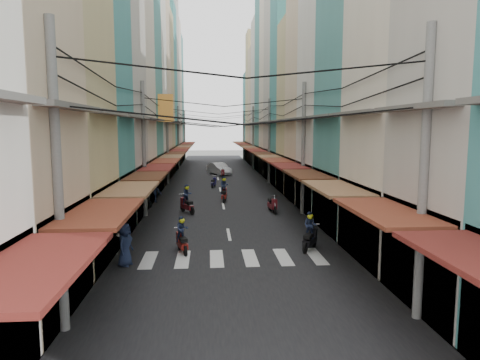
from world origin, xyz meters
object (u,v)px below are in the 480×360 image
white_car (219,175)px  market_umbrella (384,194)px  bicycle (334,213)px  traffic_sign (329,192)px

white_car → market_umbrella: (6.97, -29.87, 2.35)m
bicycle → traffic_sign: size_ratio=0.55×
bicycle → traffic_sign: 4.35m
bicycle → white_car: bearing=13.4°
traffic_sign → market_umbrella: bearing=-63.7°
white_car → traffic_sign: bearing=-101.8°
market_umbrella → white_car: bearing=103.1°
market_umbrella → traffic_sign: (-1.66, 3.35, -0.40)m
white_car → bicycle: white_car is taller
traffic_sign → bicycle: bearing=69.0°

